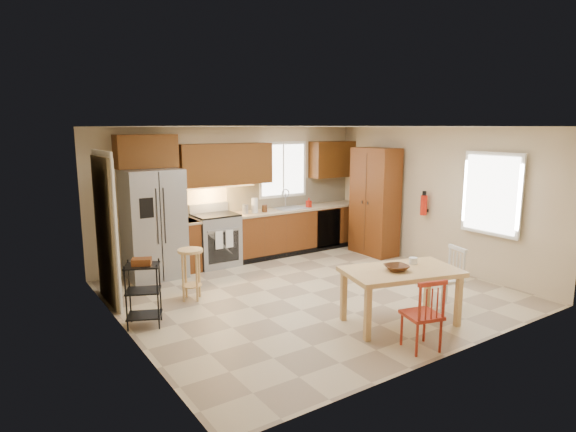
# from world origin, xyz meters

# --- Properties ---
(floor) EXTENTS (5.50, 5.50, 0.00)m
(floor) POSITION_xyz_m (0.00, 0.00, 0.00)
(floor) COLOR tan
(floor) RESTS_ON ground
(ceiling) EXTENTS (5.50, 5.00, 0.02)m
(ceiling) POSITION_xyz_m (0.00, 0.00, 2.50)
(ceiling) COLOR silver
(ceiling) RESTS_ON ground
(wall_back) EXTENTS (5.50, 0.02, 2.50)m
(wall_back) POSITION_xyz_m (0.00, 2.50, 1.25)
(wall_back) COLOR #CCB793
(wall_back) RESTS_ON ground
(wall_front) EXTENTS (5.50, 0.02, 2.50)m
(wall_front) POSITION_xyz_m (0.00, -2.50, 1.25)
(wall_front) COLOR #CCB793
(wall_front) RESTS_ON ground
(wall_left) EXTENTS (0.02, 5.00, 2.50)m
(wall_left) POSITION_xyz_m (-2.75, 0.00, 1.25)
(wall_left) COLOR #CCB793
(wall_left) RESTS_ON ground
(wall_right) EXTENTS (0.02, 5.00, 2.50)m
(wall_right) POSITION_xyz_m (2.75, 0.00, 1.25)
(wall_right) COLOR #CCB793
(wall_right) RESTS_ON ground
(refrigerator) EXTENTS (0.92, 0.75, 1.82)m
(refrigerator) POSITION_xyz_m (-1.70, 2.12, 0.91)
(refrigerator) COLOR gray
(refrigerator) RESTS_ON floor
(range_stove) EXTENTS (0.76, 0.63, 0.92)m
(range_stove) POSITION_xyz_m (-0.55, 2.19, 0.46)
(range_stove) COLOR gray
(range_stove) RESTS_ON floor
(base_cabinet_narrow) EXTENTS (0.30, 0.60, 0.90)m
(base_cabinet_narrow) POSITION_xyz_m (-1.10, 2.20, 0.45)
(base_cabinet_narrow) COLOR #5A2D10
(base_cabinet_narrow) RESTS_ON floor
(base_cabinet_run) EXTENTS (2.92, 0.60, 0.90)m
(base_cabinet_run) POSITION_xyz_m (1.29, 2.20, 0.45)
(base_cabinet_run) COLOR #5A2D10
(base_cabinet_run) RESTS_ON floor
(dishwasher) EXTENTS (0.60, 0.02, 0.78)m
(dishwasher) POSITION_xyz_m (1.85, 1.91, 0.45)
(dishwasher) COLOR black
(dishwasher) RESTS_ON floor
(backsplash) EXTENTS (2.92, 0.03, 0.55)m
(backsplash) POSITION_xyz_m (1.29, 2.48, 1.18)
(backsplash) COLOR beige
(backsplash) RESTS_ON wall_back
(upper_over_fridge) EXTENTS (1.00, 0.35, 0.55)m
(upper_over_fridge) POSITION_xyz_m (-1.70, 2.33, 2.10)
(upper_over_fridge) COLOR #56310E
(upper_over_fridge) RESTS_ON wall_back
(upper_left_block) EXTENTS (1.80, 0.35, 0.75)m
(upper_left_block) POSITION_xyz_m (-0.25, 2.33, 1.83)
(upper_left_block) COLOR #56310E
(upper_left_block) RESTS_ON wall_back
(upper_right_block) EXTENTS (1.00, 0.35, 0.75)m
(upper_right_block) POSITION_xyz_m (2.25, 2.33, 1.83)
(upper_right_block) COLOR #56310E
(upper_right_block) RESTS_ON wall_back
(window_back) EXTENTS (1.12, 0.04, 1.12)m
(window_back) POSITION_xyz_m (1.10, 2.48, 1.65)
(window_back) COLOR white
(window_back) RESTS_ON wall_back
(sink) EXTENTS (0.62, 0.46, 0.16)m
(sink) POSITION_xyz_m (1.10, 2.20, 0.86)
(sink) COLOR gray
(sink) RESTS_ON base_cabinet_run
(undercab_glow) EXTENTS (1.60, 0.30, 0.01)m
(undercab_glow) POSITION_xyz_m (-0.55, 2.30, 1.43)
(undercab_glow) COLOR #FFBF66
(undercab_glow) RESTS_ON wall_back
(soap_bottle) EXTENTS (0.09, 0.09, 0.19)m
(soap_bottle) POSITION_xyz_m (1.48, 2.10, 1.00)
(soap_bottle) COLOR #B51A0C
(soap_bottle) RESTS_ON base_cabinet_run
(paper_towel) EXTENTS (0.12, 0.12, 0.28)m
(paper_towel) POSITION_xyz_m (0.25, 2.15, 1.04)
(paper_towel) COLOR silver
(paper_towel) RESTS_ON base_cabinet_run
(canister_steel) EXTENTS (0.11, 0.11, 0.18)m
(canister_steel) POSITION_xyz_m (0.05, 2.15, 0.99)
(canister_steel) COLOR gray
(canister_steel) RESTS_ON base_cabinet_run
(canister_wood) EXTENTS (0.10, 0.10, 0.14)m
(canister_wood) POSITION_xyz_m (0.45, 2.12, 0.97)
(canister_wood) COLOR #522F16
(canister_wood) RESTS_ON base_cabinet_run
(pantry) EXTENTS (0.50, 0.95, 2.10)m
(pantry) POSITION_xyz_m (2.43, 1.20, 1.05)
(pantry) COLOR #5A2D10
(pantry) RESTS_ON floor
(fire_extinguisher) EXTENTS (0.12, 0.12, 0.36)m
(fire_extinguisher) POSITION_xyz_m (2.63, 0.15, 1.10)
(fire_extinguisher) COLOR #B51A0C
(fire_extinguisher) RESTS_ON wall_right
(window_right) EXTENTS (0.04, 1.02, 1.32)m
(window_right) POSITION_xyz_m (2.68, -1.15, 1.45)
(window_right) COLOR white
(window_right) RESTS_ON wall_right
(doorway) EXTENTS (0.04, 0.95, 2.10)m
(doorway) POSITION_xyz_m (-2.67, 1.30, 1.05)
(doorway) COLOR #8C7A59
(doorway) RESTS_ON wall_left
(dining_table) EXTENTS (1.60, 1.15, 0.70)m
(dining_table) POSITION_xyz_m (0.26, -1.55, 0.35)
(dining_table) COLOR tan
(dining_table) RESTS_ON floor
(chair_red) EXTENTS (0.49, 0.49, 0.85)m
(chair_red) POSITION_xyz_m (-0.09, -2.20, 0.42)
(chair_red) COLOR maroon
(chair_red) RESTS_ON floor
(chair_white) EXTENTS (0.49, 0.49, 0.85)m
(chair_white) POSITION_xyz_m (1.21, -1.50, 0.42)
(chair_white) COLOR silver
(chair_white) RESTS_ON floor
(table_bowl) EXTENTS (0.36, 0.36, 0.07)m
(table_bowl) POSITION_xyz_m (0.17, -1.55, 0.71)
(table_bowl) COLOR #522F16
(table_bowl) RESTS_ON dining_table
(table_jar) EXTENTS (0.12, 0.12, 0.11)m
(table_jar) POSITION_xyz_m (0.57, -1.46, 0.74)
(table_jar) COLOR silver
(table_jar) RESTS_ON dining_table
(bar_stool) EXTENTS (0.47, 0.47, 0.76)m
(bar_stool) POSITION_xyz_m (-1.63, 0.76, 0.38)
(bar_stool) COLOR tan
(bar_stool) RESTS_ON floor
(utility_cart) EXTENTS (0.52, 0.47, 0.84)m
(utility_cart) POSITION_xyz_m (-2.50, 0.19, 0.42)
(utility_cart) COLOR black
(utility_cart) RESTS_ON floor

